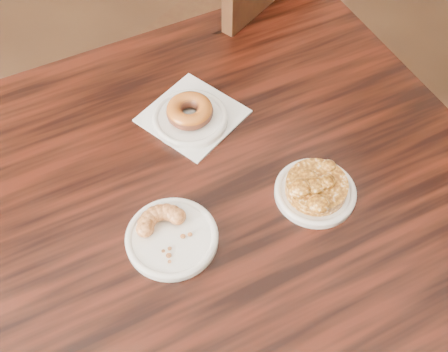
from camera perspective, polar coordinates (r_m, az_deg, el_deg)
floor at (r=1.72m, az=2.86°, el=-14.15°), size 5.00×5.00×0.00m
cafe_table at (r=1.36m, az=1.02°, el=-10.16°), size 1.08×1.08×0.75m
chair_far at (r=1.74m, az=-0.57°, el=12.88°), size 0.60×0.60×0.90m
napkin at (r=1.14m, az=-3.19°, el=6.12°), size 0.21×0.21×0.00m
plate_donut at (r=1.13m, az=-3.45°, el=5.84°), size 0.15×0.15×0.01m
plate_cruller at (r=0.98m, az=-5.32°, el=-6.31°), size 0.16×0.16×0.01m
plate_fritter at (r=1.03m, az=9.24°, el=-1.66°), size 0.15×0.15×0.01m
glazed_donut at (r=1.11m, az=-3.51°, el=6.60°), size 0.09×0.09×0.03m
apple_fritter at (r=1.02m, az=9.42°, el=-0.89°), size 0.15×0.15×0.04m
cruller_fragment at (r=0.96m, az=-5.41°, el=-5.72°), size 0.10×0.10×0.03m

